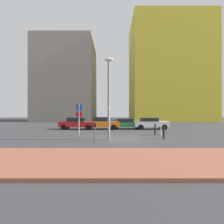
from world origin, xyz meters
TOP-DOWN VIEW (x-y plane):
  - ground_plane at (0.00, 0.00)m, footprint 120.00×120.00m
  - sidewalk_brick at (0.00, -6.97)m, footprint 40.00×4.47m
  - parked_car_red at (-5.16, 7.55)m, footprint 4.44×2.12m
  - parked_car_orange at (-2.16, 7.59)m, footprint 4.38×2.07m
  - parked_car_green at (0.94, 7.93)m, footprint 3.97×2.09m
  - parked_car_white at (4.01, 7.67)m, footprint 4.25×2.03m
  - parking_sign_post at (-3.76, 1.15)m, footprint 0.60×0.10m
  - parking_meter at (-2.05, -1.99)m, footprint 0.18×0.14m
  - street_lamp at (-1.08, -0.97)m, footprint 0.70×0.36m
  - traffic_bollard_near at (3.27, -0.52)m, footprint 0.15×0.15m
  - traffic_bollard_mid at (3.18, 1.97)m, footprint 0.14×0.14m
  - traffic_bollard_far at (3.64, 1.69)m, footprint 0.12×0.12m
  - building_colorful_midrise at (13.42, 30.19)m, footprint 18.64×13.77m
  - building_under_construction at (-12.37, 31.39)m, footprint 13.90×14.73m

SIDE VIEW (x-z plane):
  - ground_plane at x=0.00m, z-range 0.00..0.00m
  - sidewalk_brick at x=0.00m, z-range 0.00..0.14m
  - traffic_bollard_near at x=3.27m, z-range 0.00..1.05m
  - traffic_bollard_mid at x=3.18m, z-range 0.00..1.05m
  - traffic_bollard_far at x=3.64m, z-range 0.00..1.06m
  - parked_car_green at x=0.94m, z-range 0.05..1.39m
  - parked_car_white at x=4.01m, z-range 0.04..1.47m
  - parked_car_red at x=-5.16m, z-range 0.03..1.50m
  - parked_car_orange at x=-2.16m, z-range 0.02..1.53m
  - parking_meter at x=-2.05m, z-range 0.20..1.57m
  - parking_sign_post at x=-3.76m, z-range 0.37..3.23m
  - street_lamp at x=-1.08m, z-range 0.61..6.93m
  - building_under_construction at x=-12.37m, z-range 0.00..20.03m
  - building_colorful_midrise at x=13.42m, z-range 0.00..25.06m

